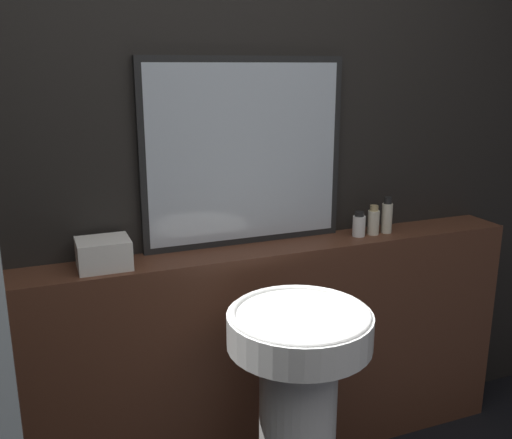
# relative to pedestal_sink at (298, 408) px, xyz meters

# --- Properties ---
(wall_back) EXTENTS (8.00, 0.06, 2.50)m
(wall_back) POSITION_rel_pedestal_sink_xyz_m (-0.05, 0.62, 0.69)
(wall_back) COLOR black
(wall_back) RESTS_ON ground_plane
(vanity_counter) EXTENTS (2.49, 0.22, 0.96)m
(vanity_counter) POSITION_rel_pedestal_sink_xyz_m (-0.05, 0.49, -0.08)
(vanity_counter) COLOR #512D1E
(vanity_counter) RESTS_ON ground_plane
(pedestal_sink) EXTENTS (0.47, 0.47, 0.91)m
(pedestal_sink) POSITION_rel_pedestal_sink_xyz_m (0.00, 0.00, 0.00)
(pedestal_sink) COLOR white
(pedestal_sink) RESTS_ON ground_plane
(mirror) EXTENTS (0.83, 0.03, 0.74)m
(mirror) POSITION_rel_pedestal_sink_xyz_m (0.03, 0.57, 0.77)
(mirror) COLOR black
(mirror) RESTS_ON vanity_counter
(towel_stack) EXTENTS (0.18, 0.15, 0.11)m
(towel_stack) POSITION_rel_pedestal_sink_xyz_m (-0.54, 0.49, 0.46)
(towel_stack) COLOR silver
(towel_stack) RESTS_ON vanity_counter
(shampoo_bottle) EXTENTS (0.05, 0.05, 0.11)m
(shampoo_bottle) POSITION_rel_pedestal_sink_xyz_m (0.51, 0.49, 0.45)
(shampoo_bottle) COLOR white
(shampoo_bottle) RESTS_ON vanity_counter
(conditioner_bottle) EXTENTS (0.05, 0.05, 0.13)m
(conditioner_bottle) POSITION_rel_pedestal_sink_xyz_m (0.58, 0.49, 0.46)
(conditioner_bottle) COLOR beige
(conditioner_bottle) RESTS_ON vanity_counter
(lotion_bottle) EXTENTS (0.05, 0.05, 0.16)m
(lotion_bottle) POSITION_rel_pedestal_sink_xyz_m (0.65, 0.49, 0.48)
(lotion_bottle) COLOR beige
(lotion_bottle) RESTS_ON vanity_counter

